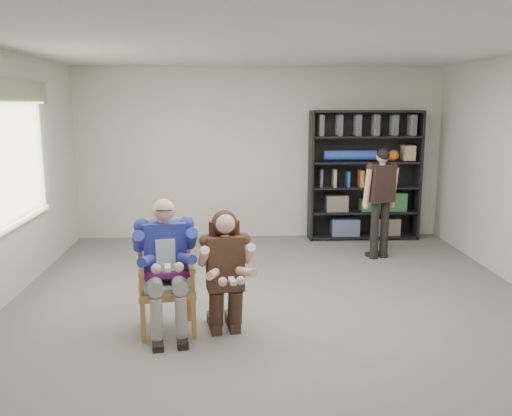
{
  "coord_description": "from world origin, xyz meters",
  "views": [
    {
      "loc": [
        -0.48,
        -5.39,
        2.22
      ],
      "look_at": [
        -0.2,
        0.6,
        1.05
      ],
      "focal_mm": 38.0,
      "sensor_mm": 36.0,
      "label": 1
    }
  ],
  "objects_px": {
    "armchair": "(166,281)",
    "seated_man": "(166,266)",
    "kneeling_woman": "(226,275)",
    "bookshelf": "(364,176)",
    "standing_man": "(381,204)"
  },
  "relations": [
    {
      "from": "armchair",
      "to": "seated_man",
      "type": "bearing_deg",
      "value": 0.0
    },
    {
      "from": "seated_man",
      "to": "kneeling_woman",
      "type": "xyz_separation_m",
      "value": [
        0.58,
        -0.12,
        -0.06
      ]
    },
    {
      "from": "bookshelf",
      "to": "seated_man",
      "type": "bearing_deg",
      "value": -128.03
    },
    {
      "from": "seated_man",
      "to": "standing_man",
      "type": "relative_size",
      "value": 0.84
    },
    {
      "from": "seated_man",
      "to": "kneeling_woman",
      "type": "bearing_deg",
      "value": -21.29
    },
    {
      "from": "kneeling_woman",
      "to": "seated_man",
      "type": "bearing_deg",
      "value": 158.71
    },
    {
      "from": "standing_man",
      "to": "kneeling_woman",
      "type": "bearing_deg",
      "value": -148.23
    },
    {
      "from": "bookshelf",
      "to": "kneeling_woman",
      "type": "bearing_deg",
      "value": -121.01
    },
    {
      "from": "armchair",
      "to": "bookshelf",
      "type": "bearing_deg",
      "value": 42.37
    },
    {
      "from": "bookshelf",
      "to": "armchair",
      "type": "bearing_deg",
      "value": -128.03
    },
    {
      "from": "kneeling_woman",
      "to": "standing_man",
      "type": "distance_m",
      "value": 3.37
    },
    {
      "from": "seated_man",
      "to": "kneeling_woman",
      "type": "distance_m",
      "value": 0.59
    },
    {
      "from": "armchair",
      "to": "standing_man",
      "type": "xyz_separation_m",
      "value": [
        2.77,
        2.43,
        0.28
      ]
    },
    {
      "from": "armchair",
      "to": "bookshelf",
      "type": "height_order",
      "value": "bookshelf"
    },
    {
      "from": "armchair",
      "to": "seated_man",
      "type": "height_order",
      "value": "seated_man"
    }
  ]
}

